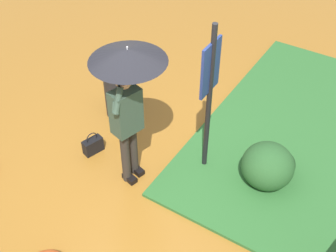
{
  "coord_description": "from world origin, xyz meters",
  "views": [
    {
      "loc": [
        -3.34,
        -2.58,
        4.67
      ],
      "look_at": [
        0.32,
        -0.26,
        0.85
      ],
      "focal_mm": 46.72,
      "sensor_mm": 36.0,
      "label": 1
    }
  ],
  "objects": [
    {
      "name": "ground_plane",
      "position": [
        0.0,
        0.0,
        0.0
      ],
      "size": [
        18.0,
        18.0,
        0.0
      ],
      "primitive_type": "plane",
      "color": "#9E6623"
    },
    {
      "name": "person_with_umbrella",
      "position": [
        0.04,
        0.15,
        1.55
      ],
      "size": [
        0.96,
        0.96,
        2.04
      ],
      "color": "#2D2823",
      "rests_on": "ground_plane"
    },
    {
      "name": "info_sign_post",
      "position": [
        0.68,
        -0.64,
        1.44
      ],
      "size": [
        0.44,
        0.07,
        2.3
      ],
      "color": "black",
      "rests_on": "ground_plane"
    },
    {
      "name": "handbag",
      "position": [
        0.04,
        0.9,
        0.13
      ],
      "size": [
        0.33,
        0.22,
        0.37
      ],
      "color": "black",
      "rests_on": "ground_plane"
    },
    {
      "name": "trash_bin",
      "position": [
        0.98,
        1.13,
        0.42
      ],
      "size": [
        0.42,
        0.42,
        0.83
      ],
      "color": "black",
      "rests_on": "ground_plane"
    },
    {
      "name": "shrub_cluster",
      "position": [
        0.9,
        -1.55,
        0.3
      ],
      "size": [
        0.79,
        0.72,
        0.65
      ],
      "color": "#285628",
      "rests_on": "ground_plane"
    }
  ]
}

